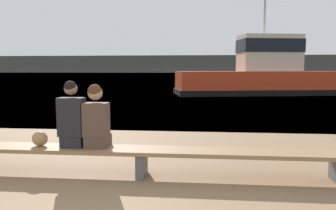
% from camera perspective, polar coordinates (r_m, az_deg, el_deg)
% --- Properties ---
extents(water_surface, '(240.00, 240.00, 0.00)m').
position_cam_1_polar(water_surface, '(128.56, 5.07, 5.48)').
color(water_surface, '#426B8E').
rests_on(water_surface, ground).
extents(far_shoreline, '(600.00, 12.00, 8.70)m').
position_cam_1_polar(far_shoreline, '(172.65, 5.22, 7.11)').
color(far_shoreline, '#4C4C42').
rests_on(far_shoreline, ground).
extents(bench_main, '(6.41, 0.51, 0.43)m').
position_cam_1_polar(bench_main, '(5.10, -4.62, -8.45)').
color(bench_main, '#8E6B47').
rests_on(bench_main, ground).
extents(person_left, '(0.39, 0.40, 1.04)m').
position_cam_1_polar(person_left, '(5.30, -16.34, -2.27)').
color(person_left, black).
rests_on(person_left, bench_main).
extents(person_right, '(0.39, 0.41, 0.99)m').
position_cam_1_polar(person_right, '(5.17, -12.40, -2.44)').
color(person_right, '#4C382D').
rests_on(person_right, bench_main).
extents(shopping_bag, '(0.25, 0.17, 0.24)m').
position_cam_1_polar(shopping_bag, '(5.60, -21.42, -5.47)').
color(shopping_bag, '#9E754C').
rests_on(shopping_bag, bench_main).
extents(tugboat_red, '(11.61, 5.57, 6.90)m').
position_cam_1_polar(tugboat_red, '(22.56, 16.13, 4.91)').
color(tugboat_red, red).
rests_on(tugboat_red, water_surface).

